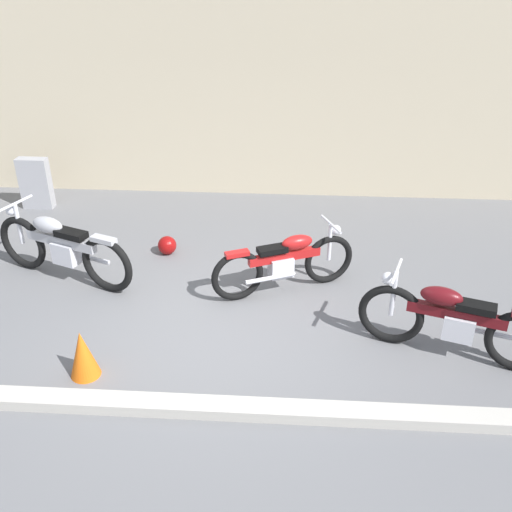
# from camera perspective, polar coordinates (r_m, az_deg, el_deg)

# --- Properties ---
(ground_plane) EXTENTS (40.00, 40.00, 0.00)m
(ground_plane) POSITION_cam_1_polar(r_m,az_deg,el_deg) (6.99, -4.21, -7.67)
(ground_plane) COLOR slate
(building_wall) EXTENTS (18.00, 0.30, 3.35)m
(building_wall) POSITION_cam_1_polar(r_m,az_deg,el_deg) (10.43, -1.20, 14.98)
(building_wall) COLOR beige
(building_wall) RESTS_ON ground_plane
(curb_strip) EXTENTS (18.00, 0.24, 0.12)m
(curb_strip) POSITION_cam_1_polar(r_m,az_deg,el_deg) (5.98, -5.87, -14.40)
(curb_strip) COLOR #B7B2A8
(curb_strip) RESTS_ON ground_plane
(stone_marker) EXTENTS (0.52, 0.20, 0.88)m
(stone_marker) POSITION_cam_1_polar(r_m,az_deg,el_deg) (10.75, -20.67, 6.64)
(stone_marker) COLOR #9E9EA3
(stone_marker) RESTS_ON ground_plane
(helmet) EXTENTS (0.27, 0.27, 0.27)m
(helmet) POSITION_cam_1_polar(r_m,az_deg,el_deg) (8.73, -8.64, 1.04)
(helmet) COLOR maroon
(helmet) RESTS_ON ground_plane
(traffic_cone) EXTENTS (0.32, 0.32, 0.55)m
(traffic_cone) POSITION_cam_1_polar(r_m,az_deg,el_deg) (6.50, -16.51, -9.13)
(traffic_cone) COLOR orange
(traffic_cone) RESTS_ON ground_plane
(motorcycle_silver) EXTENTS (2.11, 1.02, 1.00)m
(motorcycle_silver) POSITION_cam_1_polar(r_m,az_deg,el_deg) (8.26, -18.42, 0.83)
(motorcycle_silver) COLOR black
(motorcycle_silver) RESTS_ON ground_plane
(motorcycle_red) EXTENTS (1.84, 0.95, 0.89)m
(motorcycle_red) POSITION_cam_1_polar(r_m,az_deg,el_deg) (7.60, 2.90, -0.59)
(motorcycle_red) COLOR black
(motorcycle_red) RESTS_ON ground_plane
(motorcycle_maroon) EXTENTS (2.04, 0.88, 0.95)m
(motorcycle_maroon) POSITION_cam_1_polar(r_m,az_deg,el_deg) (6.76, 18.66, -6.00)
(motorcycle_maroon) COLOR black
(motorcycle_maroon) RESTS_ON ground_plane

